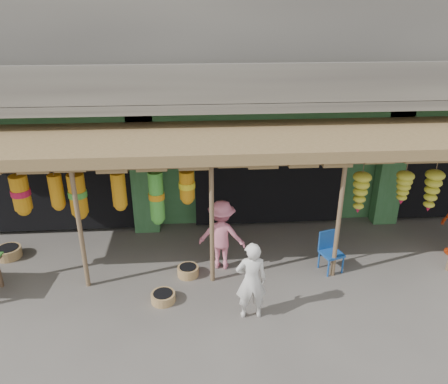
{
  "coord_description": "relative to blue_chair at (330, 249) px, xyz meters",
  "views": [
    {
      "loc": [
        -1.81,
        -7.62,
        5.3
      ],
      "look_at": [
        -1.18,
        1.0,
        1.43
      ],
      "focal_mm": 35.0,
      "sensor_mm": 36.0,
      "label": 1
    }
  ],
  "objects": [
    {
      "name": "ground",
      "position": [
        -0.98,
        -0.05,
        -0.48
      ],
      "size": [
        80.0,
        80.0,
        0.0
      ],
      "primitive_type": "plane",
      "color": "#514C47",
      "rests_on": "ground"
    },
    {
      "name": "building",
      "position": [
        -0.98,
        4.82,
        2.89
      ],
      "size": [
        16.4,
        6.8,
        7.0
      ],
      "color": "gray",
      "rests_on": "ground"
    },
    {
      "name": "awning",
      "position": [
        -1.1,
        0.76,
        2.1
      ],
      "size": [
        14.0,
        2.7,
        2.79
      ],
      "color": "brown",
      "rests_on": "ground"
    },
    {
      "name": "blue_chair",
      "position": [
        0.0,
        0.0,
        0.0
      ],
      "size": [
        0.52,
        0.53,
        0.87
      ],
      "rotation": [
        0.0,
        0.0,
        0.31
      ],
      "color": "#174897",
      "rests_on": "ground"
    },
    {
      "name": "basket_left",
      "position": [
        -6.96,
        0.95,
        -0.37
      ],
      "size": [
        0.71,
        0.71,
        0.23
      ],
      "primitive_type": "cylinder",
      "rotation": [
        0.0,
        0.0,
        -0.35
      ],
      "color": "olive",
      "rests_on": "ground"
    },
    {
      "name": "basket_mid",
      "position": [
        -3.45,
        -0.86,
        -0.39
      ],
      "size": [
        0.56,
        0.56,
        0.18
      ],
      "primitive_type": "cylinder",
      "rotation": [
        0.0,
        0.0,
        -0.23
      ],
      "color": "#8B5C3E",
      "rests_on": "ground"
    },
    {
      "name": "basket_right",
      "position": [
        -2.98,
        -0.04,
        -0.38
      ],
      "size": [
        0.46,
        0.46,
        0.2
      ],
      "primitive_type": "cylinder",
      "rotation": [
        0.0,
        0.0,
        0.04
      ],
      "color": "olive",
      "rests_on": "ground"
    },
    {
      "name": "person_front",
      "position": [
        -1.85,
        -1.38,
        0.28
      ],
      "size": [
        0.56,
        0.38,
        1.52
      ],
      "primitive_type": "imported",
      "rotation": [
        0.0,
        0.0,
        3.17
      ],
      "color": "silver",
      "rests_on": "ground"
    },
    {
      "name": "person_shopper",
      "position": [
        -2.25,
        0.25,
        0.28
      ],
      "size": [
        1.1,
        0.79,
        1.53
      ],
      "primitive_type": "imported",
      "rotation": [
        0.0,
        0.0,
        2.9
      ],
      "color": "#D97389",
      "rests_on": "ground"
    }
  ]
}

